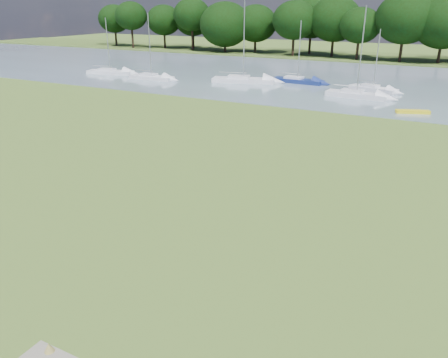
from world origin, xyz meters
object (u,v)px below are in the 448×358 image
at_px(sailboat_2, 373,87).
at_px(sailboat_4, 151,76).
at_px(kayak, 413,112).
at_px(sailboat_5, 110,71).
at_px(sailboat_7, 243,78).
at_px(sailboat_3, 356,93).
at_px(sailboat_1, 297,79).

height_order(sailboat_2, sailboat_4, sailboat_4).
bearing_deg(kayak, sailboat_5, 151.10).
bearing_deg(sailboat_7, sailboat_2, -10.25).
bearing_deg(sailboat_7, sailboat_3, -28.02).
bearing_deg(sailboat_3, sailboat_5, -177.75).
bearing_deg(sailboat_1, sailboat_2, -4.14).
xyz_separation_m(sailboat_3, sailboat_4, (-27.62, -0.25, -0.03)).
height_order(sailboat_4, sailboat_5, sailboat_4).
relative_size(sailboat_1, sailboat_3, 0.81).
bearing_deg(sailboat_2, sailboat_4, -150.15).
height_order(sailboat_1, sailboat_5, sailboat_5).
distance_m(sailboat_2, sailboat_5, 37.33).
relative_size(sailboat_3, sailboat_7, 0.87).
height_order(sailboat_2, sailboat_3, sailboat_3).
bearing_deg(sailboat_3, sailboat_7, 171.89).
relative_size(sailboat_4, sailboat_5, 1.09).
height_order(sailboat_3, sailboat_7, sailboat_7).
bearing_deg(sailboat_4, sailboat_2, 9.93).
relative_size(sailboat_2, sailboat_5, 0.89).
xyz_separation_m(kayak, sailboat_7, (-21.84, 8.66, 0.37)).
xyz_separation_m(sailboat_3, sailboat_7, (-15.42, 3.34, 0.02)).
bearing_deg(sailboat_4, sailboat_5, 170.19).
height_order(sailboat_1, sailboat_7, sailboat_7).
xyz_separation_m(sailboat_1, sailboat_4, (-18.67, -6.64, 0.01)).
bearing_deg(sailboat_1, sailboat_7, -150.49).
relative_size(sailboat_1, sailboat_5, 0.98).
distance_m(sailboat_1, sailboat_5, 27.75).
bearing_deg(kayak, sailboat_3, 120.15).
relative_size(kayak, sailboat_5, 0.39).
relative_size(sailboat_1, sailboat_2, 1.10).
height_order(kayak, sailboat_7, sailboat_7).
bearing_deg(kayak, sailboat_2, 97.94).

